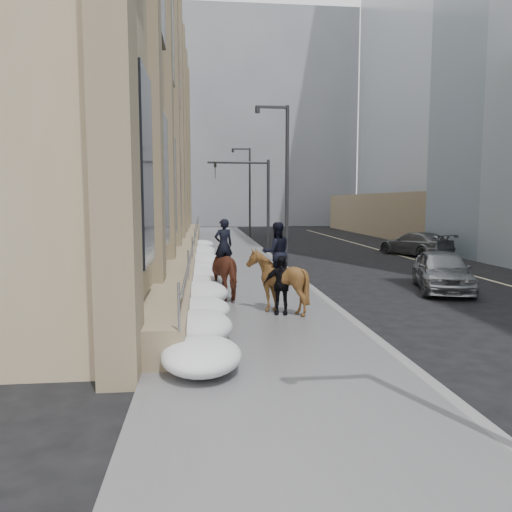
{
  "coord_description": "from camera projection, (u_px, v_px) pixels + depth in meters",
  "views": [
    {
      "loc": [
        -1.35,
        -11.05,
        3.27
      ],
      "look_at": [
        0.17,
        3.13,
        1.7
      ],
      "focal_mm": 35.0,
      "sensor_mm": 36.0,
      "label": 1
    }
  ],
  "objects": [
    {
      "name": "mounted_horse_left",
      "position": [
        229.0,
        267.0,
        16.33
      ],
      "size": [
        1.6,
        2.35,
        2.58
      ],
      "rotation": [
        0.0,
        0.0,
        3.46
      ],
      "color": "#4E2417",
      "rests_on": "sidewalk"
    },
    {
      "name": "streetlight_far",
      "position": [
        248.0,
        187.0,
        44.82
      ],
      "size": [
        1.71,
        0.24,
        8.0
      ],
      "color": "#2D2D30",
      "rests_on": "ground"
    },
    {
      "name": "pedestrian",
      "position": [
        281.0,
        285.0,
        13.9
      ],
      "size": [
        1.03,
        0.6,
        1.65
      ],
      "primitive_type": "imported",
      "rotation": [
        0.0,
        0.0,
        -0.21
      ],
      "color": "black",
      "rests_on": "sidewalk"
    },
    {
      "name": "car_silver",
      "position": [
        442.0,
        270.0,
        18.23
      ],
      "size": [
        2.98,
        4.76,
        1.51
      ],
      "primitive_type": "imported",
      "rotation": [
        0.0,
        0.0,
        -0.29
      ],
      "color": "#919497",
      "rests_on": "ground"
    },
    {
      "name": "lane_line",
      "position": [
        468.0,
        274.0,
        22.42
      ],
      "size": [
        0.15,
        70.0,
        0.01
      ],
      "primitive_type": "cube",
      "color": "#BFB78C",
      "rests_on": "ground"
    },
    {
      "name": "bg_building_far",
      "position": [
        173.0,
        160.0,
        80.87
      ],
      "size": [
        24.0,
        12.0,
        20.0
      ],
      "primitive_type": "cube",
      "color": "gray",
      "rests_on": "ground"
    },
    {
      "name": "snow_bank",
      "position": [
        201.0,
        274.0,
        19.24
      ],
      "size": [
        1.7,
        18.1,
        0.76
      ],
      "color": "white",
      "rests_on": "sidewalk"
    },
    {
      "name": "bg_building_mid",
      "position": [
        240.0,
        124.0,
        69.62
      ],
      "size": [
        30.0,
        12.0,
        28.0
      ],
      "primitive_type": "cube",
      "color": "slate",
      "rests_on": "ground"
    },
    {
      "name": "car_grey",
      "position": [
        415.0,
        244.0,
        30.12
      ],
      "size": [
        3.68,
        5.29,
        1.42
      ],
      "primitive_type": "imported",
      "rotation": [
        0.0,
        0.0,
        3.53
      ],
      "color": "#53565B",
      "rests_on": "ground"
    },
    {
      "name": "streetlight_mid",
      "position": [
        284.0,
        175.0,
        25.05
      ],
      "size": [
        1.71,
        0.24,
        8.0
      ],
      "color": "#2D2D30",
      "rests_on": "ground"
    },
    {
      "name": "ground",
      "position": [
        263.0,
        344.0,
        11.43
      ],
      "size": [
        140.0,
        140.0,
        0.0
      ],
      "primitive_type": "plane",
      "color": "black",
      "rests_on": "ground"
    },
    {
      "name": "sidewalk",
      "position": [
        235.0,
        277.0,
        21.3
      ],
      "size": [
        5.0,
        80.0,
        0.12
      ],
      "primitive_type": "cube",
      "color": "#58585B",
      "rests_on": "ground"
    },
    {
      "name": "traffic_signal",
      "position": [
        254.0,
        190.0,
        32.95
      ],
      "size": [
        4.1,
        0.22,
        6.0
      ],
      "color": "#2D2D30",
      "rests_on": "ground"
    },
    {
      "name": "curb",
      "position": [
        295.0,
        276.0,
        21.58
      ],
      "size": [
        0.24,
        80.0,
        0.12
      ],
      "primitive_type": "cube",
      "color": "slate",
      "rests_on": "ground"
    },
    {
      "name": "mounted_horse_right",
      "position": [
        277.0,
        276.0,
        14.14
      ],
      "size": [
        1.66,
        1.81,
        2.56
      ],
      "rotation": [
        0.0,
        0.0,
        3.28
      ],
      "color": "#513317",
      "rests_on": "sidewalk"
    },
    {
      "name": "limestone_building",
      "position": [
        135.0,
        106.0,
        29.63
      ],
      "size": [
        6.1,
        44.0,
        18.0
      ],
      "color": "tan",
      "rests_on": "ground"
    }
  ]
}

